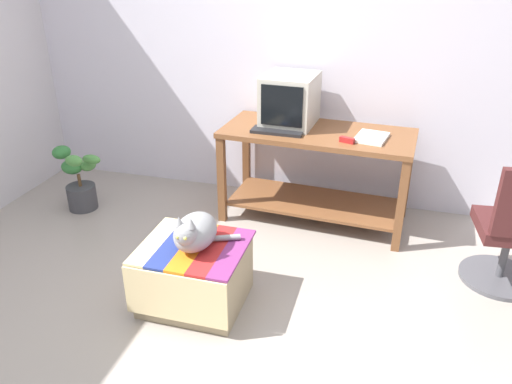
{
  "coord_description": "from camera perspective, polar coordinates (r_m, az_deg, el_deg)",
  "views": [
    {
      "loc": [
        0.84,
        -2.1,
        2.04
      ],
      "look_at": [
        0.01,
        0.85,
        0.55
      ],
      "focal_mm": 35.27,
      "sensor_mm": 36.0,
      "label": 1
    }
  ],
  "objects": [
    {
      "name": "ground_plane",
      "position": [
        3.05,
        -4.67,
        -16.22
      ],
      "size": [
        14.0,
        14.0,
        0.0
      ],
      "primitive_type": "plane",
      "color": "#9E9389"
    },
    {
      "name": "back_wall",
      "position": [
        4.3,
        4.46,
        15.91
      ],
      "size": [
        8.0,
        0.1,
        2.6
      ],
      "primitive_type": "cube",
      "color": "silver",
      "rests_on": "ground_plane"
    },
    {
      "name": "keyboard",
      "position": [
        3.88,
        2.5,
        6.89
      ],
      "size": [
        0.4,
        0.16,
        0.02
      ],
      "primitive_type": "cube",
      "rotation": [
        0.0,
        0.0,
        -0.02
      ],
      "color": "black",
      "rests_on": "desk"
    },
    {
      "name": "stapler",
      "position": [
        3.73,
        10.29,
        5.82
      ],
      "size": [
        0.12,
        0.07,
        0.04
      ],
      "primitive_type": "cube",
      "rotation": [
        0.0,
        0.0,
        1.26
      ],
      "color": "#A31E1E",
      "rests_on": "desk"
    },
    {
      "name": "cat",
      "position": [
        3.01,
        -6.97,
        -4.53
      ],
      "size": [
        0.36,
        0.38,
        0.27
      ],
      "rotation": [
        0.0,
        0.0,
        -0.02
      ],
      "color": "gray",
      "rests_on": "ottoman_with_blanket"
    },
    {
      "name": "tv_monitor",
      "position": [
        4.04,
        3.87,
        10.34
      ],
      "size": [
        0.42,
        0.49,
        0.4
      ],
      "rotation": [
        0.0,
        0.0,
        -0.06
      ],
      "color": "#BCB7A8",
      "rests_on": "desk"
    },
    {
      "name": "ottoman_with_blanket",
      "position": [
        3.2,
        -7.0,
        -9.24
      ],
      "size": [
        0.63,
        0.58,
        0.41
      ],
      "color": "tan",
      "rests_on": "ground_plane"
    },
    {
      "name": "book",
      "position": [
        3.84,
        12.97,
        6.05
      ],
      "size": [
        0.26,
        0.31,
        0.02
      ],
      "primitive_type": "cube",
      "rotation": [
        0.0,
        0.0,
        -0.17
      ],
      "color": "white",
      "rests_on": "desk"
    },
    {
      "name": "desk",
      "position": [
        4.04,
        6.83,
        3.65
      ],
      "size": [
        1.52,
        0.74,
        0.77
      ],
      "rotation": [
        0.0,
        0.0,
        -0.06
      ],
      "color": "brown",
      "rests_on": "ground_plane"
    },
    {
      "name": "potted_plant",
      "position": [
        4.54,
        -19.44,
        1.1
      ],
      "size": [
        0.39,
        0.37,
        0.58
      ],
      "color": "#3D3D42",
      "rests_on": "ground_plane"
    }
  ]
}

